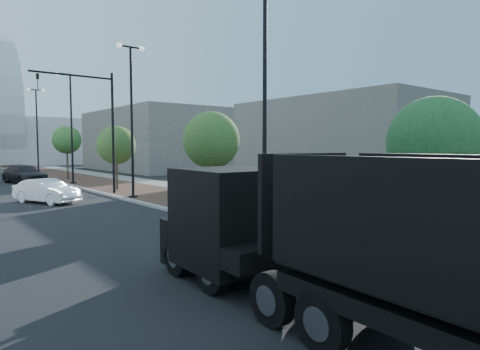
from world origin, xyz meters
TOP-DOWN VIEW (x-y plane):
  - sidewalk at (3.50, 40.00)m, footprint 7.00×140.00m
  - concrete_strip at (6.20, 40.00)m, footprint 2.40×140.00m
  - curb at (0.00, 40.00)m, footprint 0.30×140.00m
  - dump_truck at (-4.02, 2.84)m, footprint 2.76×13.39m
  - white_sedan at (-3.98, 23.41)m, footprint 3.01×4.36m
  - dark_car_far at (-2.26, 38.19)m, footprint 3.24×5.73m
  - pedestrian at (5.20, 19.35)m, footprint 0.64×0.43m
  - streetlight_1 at (0.49, 10.00)m, footprint 1.44×0.56m
  - streetlight_2 at (0.60, 22.00)m, footprint 1.72×0.56m
  - streetlight_3 at (0.49, 34.00)m, footprint 1.44×0.56m
  - streetlight_4 at (0.60, 46.00)m, footprint 1.72×0.56m
  - traffic_mast at (-0.30, 25.00)m, footprint 5.09×0.20m
  - tree_0 at (1.65, 4.02)m, footprint 2.59×2.57m
  - tree_1 at (1.65, 15.02)m, footprint 2.78×2.78m
  - tree_2 at (1.65, 27.02)m, footprint 2.74×2.74m
  - tree_3 at (1.65, 39.02)m, footprint 2.63×2.62m
  - commercial_block_ne at (16.00, 50.00)m, footprint 12.00×22.00m
  - commercial_block_e at (18.00, 20.00)m, footprint 10.00×16.00m
  - utility_cover_1 at (2.40, 8.00)m, footprint 0.50×0.50m
  - utility_cover_2 at (2.40, 19.00)m, footprint 0.50×0.50m

SIDE VIEW (x-z plane):
  - sidewalk at x=3.50m, z-range 0.00..0.12m
  - concrete_strip at x=6.20m, z-range 0.00..0.13m
  - curb at x=0.00m, z-range 0.00..0.14m
  - utility_cover_1 at x=2.40m, z-range 0.12..0.14m
  - utility_cover_2 at x=2.40m, z-range 0.12..0.14m
  - white_sedan at x=-3.98m, z-range 0.00..1.36m
  - dark_car_far at x=-2.26m, z-range 0.00..1.57m
  - pedestrian at x=5.20m, z-range 0.00..1.74m
  - dump_truck at x=-4.02m, z-range -0.24..2.85m
  - tree_2 at x=1.65m, z-range 0.96..5.63m
  - tree_0 at x=1.65m, z-range 1.01..5.63m
  - commercial_block_e at x=18.00m, z-range 0.00..7.00m
  - tree_1 at x=1.65m, z-range 1.05..5.96m
  - tree_3 at x=1.65m, z-range 1.24..6.37m
  - commercial_block_ne at x=16.00m, z-range 0.00..8.00m
  - streetlight_1 at x=0.49m, z-range -0.26..8.95m
  - streetlight_3 at x=0.49m, z-range -0.26..8.95m
  - streetlight_2 at x=0.60m, z-range 0.18..9.46m
  - streetlight_4 at x=0.60m, z-range 0.18..9.46m
  - traffic_mast at x=-0.30m, z-range 0.98..8.98m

